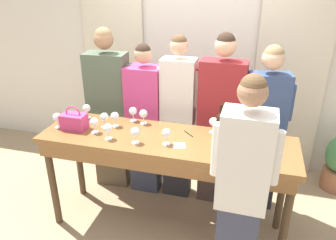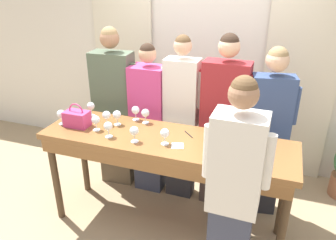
{
  "view_description": "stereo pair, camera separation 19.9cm",
  "coord_description": "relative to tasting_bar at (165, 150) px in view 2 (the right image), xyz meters",
  "views": [
    {
      "loc": [
        0.71,
        -2.55,
        2.4
      ],
      "look_at": [
        0.0,
        0.07,
        1.16
      ],
      "focal_mm": 35.0,
      "sensor_mm": 36.0,
      "label": 1
    },
    {
      "loc": [
        0.9,
        -2.49,
        2.4
      ],
      "look_at": [
        0.0,
        0.07,
        1.16
      ],
      "focal_mm": 35.0,
      "sensor_mm": 36.0,
      "label": 2
    }
  ],
  "objects": [
    {
      "name": "guest_cream_sweater",
      "position": [
        -0.03,
        0.6,
        0.06
      ],
      "size": [
        0.46,
        0.22,
        1.84
      ],
      "color": "#28282D",
      "rests_on": "ground_plane"
    },
    {
      "name": "wine_glass_back_mid",
      "position": [
        -0.5,
        -0.13,
        0.22
      ],
      "size": [
        0.08,
        0.08,
        0.15
      ],
      "color": "white",
      "rests_on": "tasting_bar"
    },
    {
      "name": "guest_olive_jacket",
      "position": [
        -0.83,
        0.6,
        0.07
      ],
      "size": [
        0.56,
        0.28,
        1.88
      ],
      "color": "brown",
      "rests_on": "ground_plane"
    },
    {
      "name": "wine_glass_front_left",
      "position": [
        0.39,
        0.25,
        0.22
      ],
      "size": [
        0.08,
        0.08,
        0.15
      ],
      "color": "white",
      "rests_on": "tasting_bar"
    },
    {
      "name": "curtain_panel_right",
      "position": [
        1.12,
        1.47,
        0.45
      ],
      "size": [
        0.82,
        0.03,
        2.69
      ],
      "color": "beige",
      "rests_on": "ground_plane"
    },
    {
      "name": "pen",
      "position": [
        0.18,
        0.15,
        0.12
      ],
      "size": [
        0.11,
        0.11,
        0.01
      ],
      "color": "black",
      "rests_on": "tasting_bar"
    },
    {
      "name": "wine_glass_front_right",
      "position": [
        -0.42,
        0.3,
        0.22
      ],
      "size": [
        0.08,
        0.08,
        0.15
      ],
      "color": "white",
      "rests_on": "tasting_bar"
    },
    {
      "name": "wine_glass_center_mid",
      "position": [
        -0.3,
        0.26,
        0.22
      ],
      "size": [
        0.08,
        0.08,
        0.15
      ],
      "color": "white",
      "rests_on": "tasting_bar"
    },
    {
      "name": "guest_navy_coat",
      "position": [
        0.87,
        0.6,
        0.05
      ],
      "size": [
        0.51,
        0.27,
        1.79
      ],
      "color": "#28282D",
      "rests_on": "ground_plane"
    },
    {
      "name": "ground_plane",
      "position": [
        0.0,
        0.02,
        -0.89
      ],
      "size": [
        18.0,
        18.0,
        0.0
      ],
      "primitive_type": "plane",
      "color": "tan"
    },
    {
      "name": "wine_glass_by_bottle",
      "position": [
        -0.54,
        0.13,
        0.22
      ],
      "size": [
        0.08,
        0.08,
        0.15
      ],
      "color": "white",
      "rests_on": "tasting_bar"
    },
    {
      "name": "wine_glass_center_left",
      "position": [
        -1.07,
        -0.04,
        0.22
      ],
      "size": [
        0.08,
        0.08,
        0.15
      ],
      "color": "white",
      "rests_on": "tasting_bar"
    },
    {
      "name": "handbag",
      "position": [
        -0.9,
        -0.03,
        0.2
      ],
      "size": [
        0.23,
        0.15,
        0.24
      ],
      "color": "#C63870",
      "rests_on": "tasting_bar"
    },
    {
      "name": "curtain_panel_left",
      "position": [
        -1.12,
        1.47,
        0.45
      ],
      "size": [
        0.82,
        0.03,
        2.69
      ],
      "color": "beige",
      "rests_on": "ground_plane"
    },
    {
      "name": "host_pouring",
      "position": [
        0.72,
        -0.58,
        0.06
      ],
      "size": [
        0.46,
        0.25,
        1.84
      ],
      "color": "#383D51",
      "rests_on": "ground_plane"
    },
    {
      "name": "wine_glass_back_right",
      "position": [
        -0.68,
        -0.05,
        0.22
      ],
      "size": [
        0.08,
        0.08,
        0.15
      ],
      "color": "white",
      "rests_on": "tasting_bar"
    },
    {
      "name": "guest_striped_shirt",
      "position": [
        0.42,
        0.6,
        0.07
      ],
      "size": [
        0.57,
        0.24,
        1.88
      ],
      "color": "#473833",
      "rests_on": "ground_plane"
    },
    {
      "name": "tasting_bar",
      "position": [
        0.0,
        0.0,
        0.0
      ],
      "size": [
        2.34,
        0.66,
        1.01
      ],
      "color": "brown",
      "rests_on": "ground_plane"
    },
    {
      "name": "wine_glass_back_left",
      "position": [
        -0.64,
        0.09,
        0.22
      ],
      "size": [
        0.08,
        0.08,
        0.15
      ],
      "color": "white",
      "rests_on": "tasting_bar"
    },
    {
      "name": "wine_glass_near_host",
      "position": [
        0.03,
        -0.09,
        0.22
      ],
      "size": [
        0.08,
        0.08,
        0.15
      ],
      "color": "white",
      "rests_on": "tasting_bar"
    },
    {
      "name": "wine_glass_by_handbag",
      "position": [
        -0.23,
        -0.14,
        0.22
      ],
      "size": [
        0.08,
        0.08,
        0.15
      ],
      "color": "white",
      "rests_on": "tasting_bar"
    },
    {
      "name": "guest_pink_top",
      "position": [
        -0.4,
        0.6,
        -0.01
      ],
      "size": [
        0.49,
        0.27,
        1.74
      ],
      "color": "#383D51",
      "rests_on": "ground_plane"
    },
    {
      "name": "wall_back",
      "position": [
        0.0,
        1.53,
        0.51
      ],
      "size": [
        12.0,
        0.06,
        2.8
      ],
      "color": "silver",
      "rests_on": "ground_plane"
    },
    {
      "name": "napkin",
      "position": [
        0.15,
        -0.09,
        0.12
      ],
      "size": [
        0.13,
        0.13,
        0.0
      ],
      "color": "white",
      "rests_on": "tasting_bar"
    },
    {
      "name": "wine_glass_center_right",
      "position": [
        0.7,
        0.19,
        0.22
      ],
      "size": [
        0.08,
        0.08,
        0.15
      ],
      "color": "white",
      "rests_on": "tasting_bar"
    },
    {
      "name": "wine_bottle",
      "position": [
        0.46,
        0.18,
        0.24
      ],
      "size": [
        0.07,
        0.07,
        0.32
      ],
      "color": "black",
      "rests_on": "tasting_bar"
    },
    {
      "name": "wine_glass_front_mid",
      "position": [
        -0.91,
        0.24,
        0.22
      ],
      "size": [
        0.08,
        0.08,
        0.15
      ],
      "color": "white",
      "rests_on": "tasting_bar"
    }
  ]
}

